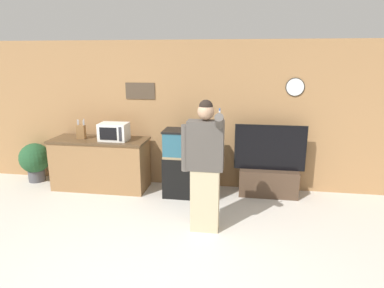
# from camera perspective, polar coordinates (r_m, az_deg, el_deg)

# --- Properties ---
(ground_plane) EXTENTS (18.00, 18.00, 0.00)m
(ground_plane) POSITION_cam_1_polar(r_m,az_deg,el_deg) (3.97, -7.05, -21.56)
(ground_plane) COLOR beige
(wall_back_paneled) EXTENTS (10.00, 0.08, 2.60)m
(wall_back_paneled) POSITION_cam_1_polar(r_m,az_deg,el_deg) (6.13, -0.04, 4.80)
(wall_back_paneled) COLOR #A87A4C
(wall_back_paneled) RESTS_ON ground_plane
(counter_island) EXTENTS (1.70, 0.67, 0.91)m
(counter_island) POSITION_cam_1_polar(r_m,az_deg,el_deg) (6.36, -14.97, -3.17)
(counter_island) COLOR olive
(counter_island) RESTS_ON ground_plane
(microwave) EXTENTS (0.48, 0.34, 0.30)m
(microwave) POSITION_cam_1_polar(r_m,az_deg,el_deg) (6.06, -12.88, 2.01)
(microwave) COLOR white
(microwave) RESTS_ON counter_island
(knife_block) EXTENTS (0.15, 0.09, 0.35)m
(knife_block) POSITION_cam_1_polar(r_m,az_deg,el_deg) (6.33, -18.00, 1.96)
(knife_block) COLOR brown
(knife_block) RESTS_ON counter_island
(aquarium_on_stand) EXTENTS (0.87, 0.47, 1.15)m
(aquarium_on_stand) POSITION_cam_1_polar(r_m,az_deg,el_deg) (5.77, -0.34, -3.23)
(aquarium_on_stand) COLOR black
(aquarium_on_stand) RESTS_ON ground_plane
(tv_on_stand) EXTENTS (1.19, 0.40, 1.23)m
(tv_on_stand) POSITION_cam_1_polar(r_m,az_deg,el_deg) (6.01, 12.63, -5.03)
(tv_on_stand) COLOR #4C3828
(tv_on_stand) RESTS_ON ground_plane
(person_standing) EXTENTS (0.57, 0.43, 1.80)m
(person_standing) POSITION_cam_1_polar(r_m,az_deg,el_deg) (4.52, 2.11, -3.49)
(person_standing) COLOR #BCAD89
(person_standing) RESTS_ON ground_plane
(potted_plant) EXTENTS (0.56, 0.56, 0.74)m
(potted_plant) POSITION_cam_1_polar(r_m,az_deg,el_deg) (7.14, -24.71, -2.40)
(potted_plant) COLOR #4C4C51
(potted_plant) RESTS_ON ground_plane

